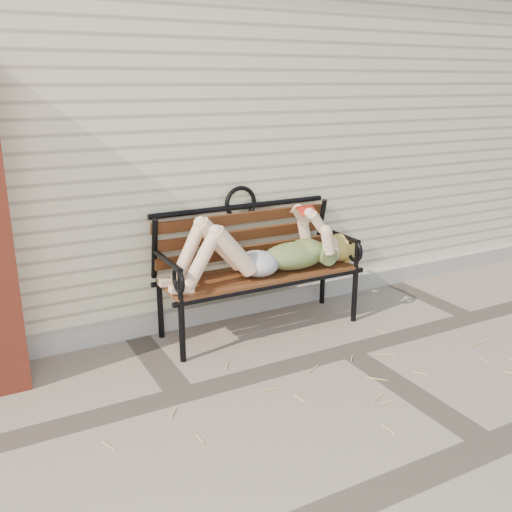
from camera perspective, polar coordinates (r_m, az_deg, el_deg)
ground at (r=4.16m, az=9.12°, el=-9.35°), size 80.00×80.00×0.00m
house_wall at (r=6.37m, az=-7.16°, el=13.93°), size 8.00×4.00×3.00m
foundation_strip at (r=4.87m, az=2.26°, el=-4.16°), size 8.00×0.10×0.15m
garden_bench at (r=4.33m, az=-0.18°, el=0.47°), size 1.65×0.66×1.07m
reading_woman at (r=4.22m, az=0.82°, el=0.51°), size 1.56×0.35×0.49m
straw_scatter at (r=3.59m, az=5.30°, el=-13.68°), size 2.51×1.59×0.01m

